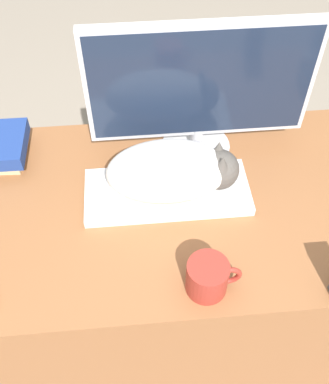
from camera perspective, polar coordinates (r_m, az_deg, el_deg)
desk at (r=1.48m, az=-0.48°, el=-10.02°), size 1.47×0.66×0.71m
keyboard at (r=1.19m, az=0.35°, el=0.01°), size 0.43×0.18×0.02m
cat at (r=1.13m, az=1.29°, el=2.73°), size 0.34×0.18×0.14m
monitor at (r=1.18m, az=4.55°, el=12.95°), size 0.59×0.20×0.40m
coffee_mug at (r=1.01m, az=5.58°, el=-10.71°), size 0.12×0.09×0.09m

